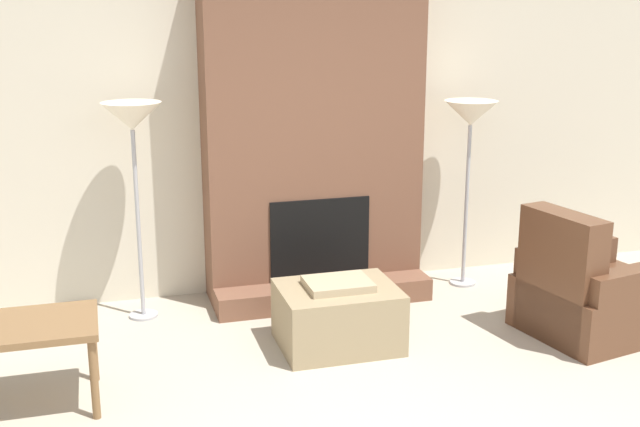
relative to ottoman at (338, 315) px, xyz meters
name	(u,v)px	position (x,y,z in m)	size (l,w,h in m)	color
wall_back	(305,122)	(0.12, 1.25, 1.09)	(7.01, 0.06, 2.60)	beige
fireplace	(313,134)	(0.12, 1.02, 1.03)	(1.63, 0.65, 2.60)	brown
ottoman	(338,315)	(0.00, 0.00, 0.00)	(0.76, 0.60, 0.45)	#998460
armchair	(589,296)	(1.70, -0.27, 0.05)	(1.05, 0.95, 0.88)	brown
side_table	(32,334)	(-1.86, -0.32, 0.22)	(0.71, 0.55, 0.50)	brown
floor_lamp_left	(132,125)	(-1.20, 0.86, 1.18)	(0.41, 0.41, 1.54)	#ADADB2
floor_lamp_right	(470,120)	(1.32, 0.86, 1.11)	(0.41, 0.41, 1.47)	#ADADB2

